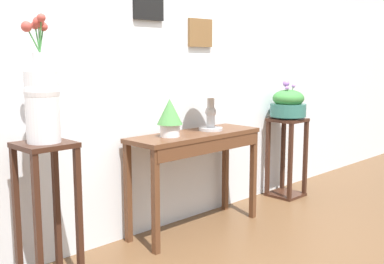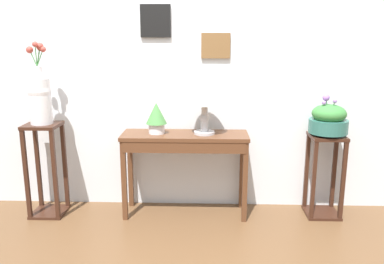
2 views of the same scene
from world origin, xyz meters
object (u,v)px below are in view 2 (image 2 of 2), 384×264
at_px(planter_bowl_wide_right, 329,120).
at_px(pedestal_stand_right, 324,176).
at_px(console_table, 185,147).
at_px(table_lamp, 205,94).
at_px(potted_plant_on_console, 156,117).
at_px(pedestal_stand_left, 46,170).
at_px(flower_vase_tall_left, 40,95).

bearing_deg(planter_bowl_wide_right, pedestal_stand_right, 6.96).
height_order(console_table, table_lamp, table_lamp).
bearing_deg(console_table, potted_plant_on_console, 173.85).
height_order(potted_plant_on_console, pedestal_stand_right, potted_plant_on_console).
bearing_deg(pedestal_stand_left, table_lamp, 2.05).
relative_size(pedestal_stand_left, planter_bowl_wide_right, 2.36).
relative_size(console_table, planter_bowl_wide_right, 3.10).
xyz_separation_m(flower_vase_tall_left, planter_bowl_wide_right, (2.63, 0.07, -0.22)).
height_order(flower_vase_tall_left, pedestal_stand_right, flower_vase_tall_left).
relative_size(console_table, pedestal_stand_left, 1.31).
distance_m(table_lamp, pedestal_stand_left, 1.66).
xyz_separation_m(pedestal_stand_left, flower_vase_tall_left, (0.00, 0.00, 0.71)).
height_order(potted_plant_on_console, planter_bowl_wide_right, planter_bowl_wide_right).
relative_size(flower_vase_tall_left, planter_bowl_wide_right, 1.96).
bearing_deg(pedestal_stand_right, potted_plant_on_console, -179.63).
relative_size(table_lamp, planter_bowl_wide_right, 1.37).
height_order(pedestal_stand_left, planter_bowl_wide_right, planter_bowl_wide_right).
distance_m(console_table, table_lamp, 0.53).
bearing_deg(pedestal_stand_right, pedestal_stand_left, -178.48).
relative_size(table_lamp, potted_plant_on_console, 1.79).
distance_m(table_lamp, pedestal_stand_right, 1.37).
xyz_separation_m(table_lamp, flower_vase_tall_left, (-1.50, -0.05, -0.01)).
bearing_deg(pedestal_stand_left, console_table, 1.35).
bearing_deg(console_table, table_lamp, 7.12).
height_order(console_table, planter_bowl_wide_right, planter_bowl_wide_right).
height_order(table_lamp, pedestal_stand_right, table_lamp).
relative_size(pedestal_stand_left, pedestal_stand_right, 1.13).
bearing_deg(pedestal_stand_right, console_table, -178.32).
bearing_deg(flower_vase_tall_left, pedestal_stand_right, 1.49).
bearing_deg(flower_vase_tall_left, table_lamp, 2.01).
bearing_deg(flower_vase_tall_left, console_table, 1.30).
bearing_deg(table_lamp, pedestal_stand_left, -177.95).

